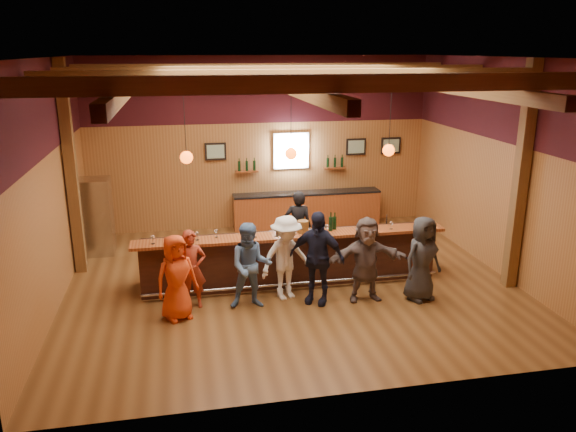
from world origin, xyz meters
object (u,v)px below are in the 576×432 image
(bartender, at_px, (298,227))
(bottle_a, at_px, (331,224))
(customer_dark, at_px, (422,259))
(customer_navy, at_px, (317,258))
(customer_white, at_px, (286,258))
(customer_orange, at_px, (176,277))
(customer_brown, at_px, (366,259))
(stainless_fridge, at_px, (97,216))
(ice_bucket, at_px, (303,227))
(customer_denim, at_px, (251,266))
(customer_redvest, at_px, (191,269))
(back_bar_cabinet, at_px, (307,209))
(bar_counter, at_px, (290,256))

(bartender, distance_m, bottle_a, 1.35)
(customer_dark, bearing_deg, customer_navy, 153.97)
(customer_white, bearing_deg, customer_orange, 173.12)
(customer_navy, xyz_separation_m, bottle_a, (0.51, 0.90, 0.36))
(customer_brown, height_order, bartender, bartender)
(stainless_fridge, relative_size, ice_bucket, 7.26)
(customer_dark, bearing_deg, customer_denim, 156.30)
(customer_brown, xyz_separation_m, bottle_a, (-0.44, 0.98, 0.44))
(customer_white, distance_m, bartender, 1.93)
(customer_denim, xyz_separation_m, customer_navy, (1.24, -0.02, 0.08))
(customer_redvest, xyz_separation_m, bartender, (2.42, 1.86, 0.08))
(back_bar_cabinet, bearing_deg, ice_bucket, -104.27)
(customer_dark, xyz_separation_m, bottle_a, (-1.49, 1.16, 0.43))
(customer_redvest, xyz_separation_m, customer_navy, (2.32, -0.25, 0.16))
(bar_counter, relative_size, bottle_a, 16.24)
(customer_orange, xyz_separation_m, customer_dark, (4.59, -0.08, 0.05))
(customer_redvest, distance_m, bottle_a, 2.95)
(ice_bucket, bearing_deg, customer_denim, -143.59)
(customer_redvest, distance_m, customer_dark, 4.35)
(stainless_fridge, distance_m, customer_orange, 4.19)
(bar_counter, distance_m, bottle_a, 1.11)
(customer_orange, relative_size, ice_bucket, 6.32)
(customer_navy, bearing_deg, customer_dark, 23.62)
(customer_denim, relative_size, customer_dark, 0.99)
(back_bar_cabinet, height_order, customer_denim, customer_denim)
(customer_orange, bearing_deg, customer_dark, -25.05)
(stainless_fridge, distance_m, bottle_a, 5.61)
(customer_white, height_order, ice_bucket, customer_white)
(back_bar_cabinet, height_order, bartender, bartender)
(customer_dark, bearing_deg, bottle_a, 123.37)
(customer_redvest, distance_m, customer_white, 1.79)
(customer_white, bearing_deg, customer_dark, -31.58)
(customer_navy, relative_size, bottle_a, 4.65)
(back_bar_cabinet, height_order, stainless_fridge, stainless_fridge)
(stainless_fridge, height_order, bartender, stainless_fridge)
(stainless_fridge, bearing_deg, customer_dark, -31.09)
(customer_denim, distance_m, customer_navy, 1.25)
(customer_redvest, bearing_deg, stainless_fridge, 120.21)
(stainless_fridge, distance_m, ice_bucket, 5.12)
(customer_navy, bearing_deg, customer_white, -177.78)
(bottle_a, bearing_deg, stainless_fridge, 151.16)
(customer_denim, distance_m, ice_bucket, 1.52)
(customer_white, height_order, customer_brown, customer_white)
(back_bar_cabinet, relative_size, bottle_a, 10.31)
(stainless_fridge, distance_m, customer_brown, 6.48)
(customer_white, bearing_deg, bartender, 51.56)
(customer_denim, height_order, bottle_a, customer_denim)
(bar_counter, relative_size, customer_denim, 3.85)
(customer_denim, bearing_deg, customer_white, 24.89)
(customer_dark, bearing_deg, stainless_fridge, 130.06)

